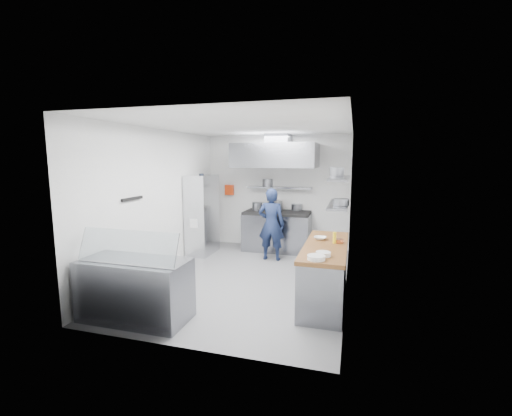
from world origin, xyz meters
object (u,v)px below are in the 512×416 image
(chef, at_px, (271,224))
(display_case, at_px, (135,290))
(gas_range, at_px, (277,232))
(wire_rack, at_px, (202,215))

(chef, bearing_deg, display_case, 68.97)
(gas_range, relative_size, wire_rack, 0.86)
(gas_range, height_order, chef, chef)
(chef, distance_m, wire_rack, 1.69)
(wire_rack, xyz_separation_m, display_case, (0.53, -3.36, -0.50))
(display_case, bearing_deg, wire_rack, 98.98)
(chef, bearing_deg, gas_range, -88.16)
(gas_range, distance_m, chef, 0.88)
(gas_range, xyz_separation_m, display_case, (-1.10, -4.10, -0.03))
(gas_range, bearing_deg, chef, -86.39)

